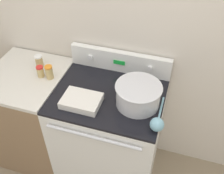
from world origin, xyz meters
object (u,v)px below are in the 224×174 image
Objects in this scene: mixing_bowl at (138,94)px; spice_jar_orange_cap at (49,72)px; casserole_dish at (81,100)px; spice_jar_white_cap at (39,61)px; spice_jar_red_cap at (40,71)px; ladle at (157,124)px.

spice_jar_orange_cap is at bearing 175.17° from mixing_bowl.
mixing_bowl is 0.39m from casserole_dish.
spice_jar_white_cap is at bearing 168.67° from mixing_bowl.
spice_jar_red_cap is (-0.40, 0.17, 0.03)m from casserole_dish.
mixing_bowl is 1.20× the size of casserole_dish.
mixing_bowl is 0.70m from spice_jar_orange_cap.
mixing_bowl reaches higher than ladle.
spice_jar_orange_cap is at bearing 164.63° from ladle.
spice_jar_orange_cap is 0.18m from spice_jar_white_cap.
spice_jar_orange_cap is 1.20× the size of spice_jar_red_cap.
ladle is 3.68× the size of spice_jar_red_cap.
casserole_dish is 2.67× the size of spice_jar_white_cap.
mixing_bowl is 0.25m from ladle.
spice_jar_white_cap is at bearing 149.13° from casserole_dish.
mixing_bowl reaches higher than spice_jar_orange_cap.
mixing_bowl is at bearing 17.53° from casserole_dish.
spice_jar_orange_cap is 1.11× the size of spice_jar_white_cap.
mixing_bowl reaches higher than casserole_dish.
ladle is 0.89m from spice_jar_orange_cap.
casserole_dish is at bearing -30.87° from spice_jar_white_cap.
casserole_dish is 0.55m from spice_jar_white_cap.
ladle is 3.39× the size of spice_jar_white_cap.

